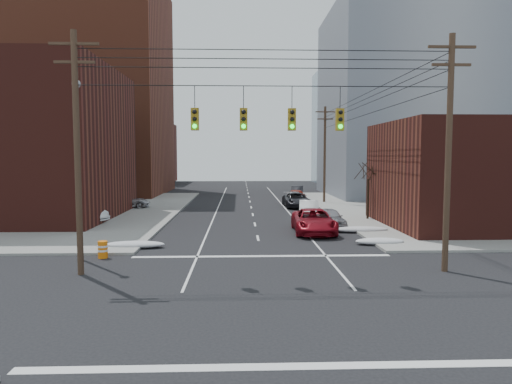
{
  "coord_description": "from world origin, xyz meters",
  "views": [
    {
      "loc": [
        -1.16,
        -17.87,
        5.46
      ],
      "look_at": [
        -0.09,
        12.85,
        3.0
      ],
      "focal_mm": 32.0,
      "sensor_mm": 36.0,
      "label": 1
    }
  ],
  "objects": [
    {
      "name": "building_brick_far",
      "position": [
        -26.0,
        74.0,
        6.0
      ],
      "size": [
        22.0,
        18.0,
        12.0
      ],
      "primitive_type": "cube",
      "color": "#4C1C17",
      "rests_on": "ground"
    },
    {
      "name": "lot_car_b",
      "position": [
        -12.71,
        28.86,
        0.79
      ],
      "size": [
        4.91,
        2.83,
        1.29
      ],
      "primitive_type": "imported",
      "rotation": [
        0.0,
        0.0,
        1.73
      ],
      "color": "#B4B4B9",
      "rests_on": "sidewalk_nw"
    },
    {
      "name": "snow_ne",
      "position": [
        7.4,
        9.5,
        0.21
      ],
      "size": [
        3.0,
        1.08,
        0.42
      ],
      "primitive_type": "ellipsoid",
      "color": "silver",
      "rests_on": "ground"
    },
    {
      "name": "utility_pole_right",
      "position": [
        8.5,
        3.0,
        5.78
      ],
      "size": [
        2.2,
        0.28,
        11.0
      ],
      "color": "#473323",
      "rests_on": "ground"
    },
    {
      "name": "lot_car_c",
      "position": [
        -17.43,
        24.8,
        0.86
      ],
      "size": [
        4.93,
        2.12,
        1.42
      ],
      "primitive_type": "imported",
      "rotation": [
        0.0,
        0.0,
        1.6
      ],
      "color": "black",
      "rests_on": "sidewalk_nw"
    },
    {
      "name": "lot_car_a",
      "position": [
        -13.94,
        18.74,
        0.91
      ],
      "size": [
        4.85,
        3.33,
        1.52
      ],
      "primitive_type": "imported",
      "rotation": [
        0.0,
        0.0,
        1.15
      ],
      "color": "silver",
      "rests_on": "sidewalk_nw"
    },
    {
      "name": "utility_pole_far",
      "position": [
        8.5,
        34.0,
        5.78
      ],
      "size": [
        2.2,
        0.28,
        11.0
      ],
      "color": "#473323",
      "rests_on": "ground"
    },
    {
      "name": "building_glass",
      "position": [
        24.0,
        70.0,
        11.0
      ],
      "size": [
        20.0,
        18.0,
        22.0
      ],
      "primitive_type": "cube",
      "color": "gray",
      "rests_on": "ground"
    },
    {
      "name": "parked_car_a",
      "position": [
        5.62,
        16.3,
        0.73
      ],
      "size": [
        2.2,
        4.47,
        1.47
      ],
      "primitive_type": "imported",
      "rotation": [
        0.0,
        0.0,
        0.11
      ],
      "color": "#A2A1A6",
      "rests_on": "ground"
    },
    {
      "name": "parked_car_e",
      "position": [
        5.56,
        35.51,
        0.73
      ],
      "size": [
        2.1,
        4.44,
        1.47
      ],
      "primitive_type": "imported",
      "rotation": [
        0.0,
        0.0,
        0.09
      ],
      "color": "maroon",
      "rests_on": "ground"
    },
    {
      "name": "lot_car_d",
      "position": [
        -16.61,
        27.91,
        0.92
      ],
      "size": [
        4.72,
        2.43,
        1.54
      ],
      "primitive_type": "imported",
      "rotation": [
        0.0,
        0.0,
        1.71
      ],
      "color": "silver",
      "rests_on": "sidewalk_nw"
    },
    {
      "name": "street_light",
      "position": [
        -9.5,
        6.0,
        5.54
      ],
      "size": [
        0.44,
        0.44,
        9.32
      ],
      "color": "gray",
      "rests_on": "ground"
    },
    {
      "name": "snow_nw",
      "position": [
        -7.4,
        9.0,
        0.21
      ],
      "size": [
        3.5,
        1.08,
        0.42
      ],
      "primitive_type": "ellipsoid",
      "color": "silver",
      "rests_on": "ground"
    },
    {
      "name": "parked_car_f",
      "position": [
        6.4,
        42.19,
        0.73
      ],
      "size": [
        2.1,
        4.59,
        1.46
      ],
      "primitive_type": "imported",
      "rotation": [
        0.0,
        0.0,
        -0.13
      ],
      "color": "black",
      "rests_on": "ground"
    },
    {
      "name": "building_brick_tall",
      "position": [
        -24.0,
        48.0,
        15.0
      ],
      "size": [
        24.0,
        20.0,
        30.0
      ],
      "primitive_type": "cube",
      "color": "brown",
      "rests_on": "ground"
    },
    {
      "name": "building_storefront",
      "position": [
        18.0,
        16.0,
        4.0
      ],
      "size": [
        16.0,
        12.0,
        8.0
      ],
      "primitive_type": "cube",
      "color": "#4C1C17",
      "rests_on": "ground"
    },
    {
      "name": "bare_tree",
      "position": [
        9.59,
        20.0,
        2.32
      ],
      "size": [
        2.09,
        2.2,
        4.93
      ],
      "color": "black",
      "rests_on": "ground"
    },
    {
      "name": "construction_barrel",
      "position": [
        -8.5,
        6.38,
        0.47
      ],
      "size": [
        0.58,
        0.58,
        0.91
      ],
      "rotation": [
        0.0,
        0.0,
        -0.12
      ],
      "color": "orange",
      "rests_on": "ground"
    },
    {
      "name": "ground",
      "position": [
        0.0,
        0.0,
        0.0
      ],
      "size": [
        160.0,
        160.0,
        0.0
      ],
      "primitive_type": "plane",
      "color": "black",
      "rests_on": "ground"
    },
    {
      "name": "red_pickup",
      "position": [
        4.02,
        13.88,
        0.84
      ],
      "size": [
        3.01,
        6.16,
        1.68
      ],
      "primitive_type": "imported",
      "rotation": [
        0.0,
        0.0,
        -0.03
      ],
      "color": "maroon",
      "rests_on": "ground"
    },
    {
      "name": "traffic_signals",
      "position": [
        0.1,
        2.97,
        7.17
      ],
      "size": [
        17.0,
        0.42,
        2.02
      ],
      "color": "black",
      "rests_on": "ground"
    },
    {
      "name": "utility_pole_left",
      "position": [
        -8.5,
        3.0,
        5.78
      ],
      "size": [
        2.2,
        0.28,
        11.0
      ],
      "color": "#473323",
      "rests_on": "ground"
    },
    {
      "name": "parked_car_c",
      "position": [
        4.8,
        29.91,
        0.77
      ],
      "size": [
        2.67,
        5.57,
        1.53
      ],
      "primitive_type": "imported",
      "rotation": [
        0.0,
        0.0,
        0.02
      ],
      "color": "black",
      "rests_on": "ground"
    },
    {
      "name": "building_office",
      "position": [
        22.0,
        44.0,
        12.5
      ],
      "size": [
        22.0,
        20.0,
        25.0
      ],
      "primitive_type": "cube",
      "color": "gray",
      "rests_on": "ground"
    },
    {
      "name": "parked_car_d",
      "position": [
        4.8,
        30.95,
        0.72
      ],
      "size": [
        2.38,
        5.1,
        1.44
      ],
      "primitive_type": "imported",
      "rotation": [
        0.0,
        0.0,
        0.07
      ],
      "color": "silver",
      "rests_on": "ground"
    },
    {
      "name": "snow_east_far",
      "position": [
        7.4,
        14.0,
        0.21
      ],
      "size": [
        4.0,
        1.08,
        0.42
      ],
      "primitive_type": "ellipsoid",
      "color": "silver",
      "rests_on": "ground"
    },
    {
      "name": "parked_car_b",
      "position": [
        4.8,
        21.22,
        0.78
      ],
      "size": [
        2.29,
        4.92,
        1.56
      ],
      "primitive_type": "imported",
      "rotation": [
        0.0,
        0.0,
        -0.14
      ],
      "color": "silver",
      "rests_on": "ground"
    }
  ]
}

